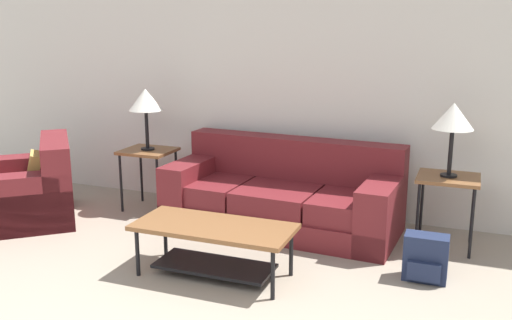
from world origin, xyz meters
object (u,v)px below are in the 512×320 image
at_px(couch, 283,197).
at_px(coffee_table, 214,238).
at_px(table_lamp_left, 146,101).
at_px(table_lamp_right, 453,118).
at_px(side_table_left, 148,157).
at_px(side_table_right, 448,185).
at_px(backpack, 426,258).
at_px(armchair, 28,191).

height_order(couch, coffee_table, couch).
bearing_deg(coffee_table, table_lamp_left, 136.85).
relative_size(coffee_table, table_lamp_right, 1.95).
height_order(coffee_table, side_table_left, side_table_left).
bearing_deg(side_table_right, backpack, -97.11).
distance_m(side_table_left, backpack, 2.99).
xyz_separation_m(table_lamp_right, backpack, (-0.09, -0.75, -0.97)).
xyz_separation_m(armchair, table_lamp_left, (0.94, 0.72, 0.86)).
xyz_separation_m(side_table_left, side_table_right, (2.96, 0.00, 0.00)).
distance_m(couch, table_lamp_left, 1.71).
xyz_separation_m(table_lamp_left, table_lamp_right, (2.96, 0.00, 0.00)).
distance_m(side_table_right, backpack, 0.85).
distance_m(table_lamp_left, table_lamp_right, 2.96).
distance_m(couch, armchair, 2.53).
bearing_deg(side_table_left, coffee_table, -43.15).
bearing_deg(side_table_left, backpack, -14.66).
xyz_separation_m(coffee_table, backpack, (1.53, 0.51, -0.13)).
height_order(side_table_left, backpack, side_table_left).
xyz_separation_m(couch, armchair, (-2.43, -0.71, -0.01)).
height_order(couch, table_lamp_left, table_lamp_left).
bearing_deg(side_table_left, couch, -0.54).
xyz_separation_m(couch, backpack, (1.39, -0.74, -0.12)).
relative_size(couch, table_lamp_right, 3.55).
height_order(armchair, coffee_table, armchair).
bearing_deg(armchair, coffee_table, -13.16).
distance_m(armchair, backpack, 3.82).
bearing_deg(backpack, side_table_right, 82.89).
relative_size(coffee_table, side_table_right, 1.92).
relative_size(side_table_left, table_lamp_left, 1.01).
distance_m(armchair, table_lamp_right, 4.07).
bearing_deg(side_table_right, couch, -179.46).
bearing_deg(coffee_table, backpack, 18.36).
bearing_deg(table_lamp_left, side_table_left, 0.00).
bearing_deg(couch, coffee_table, -96.55).
xyz_separation_m(couch, side_table_left, (-1.49, 0.01, 0.27)).
relative_size(couch, armchair, 1.57).
bearing_deg(table_lamp_right, side_table_right, 0.00).
height_order(side_table_left, side_table_right, same).
xyz_separation_m(side_table_left, backpack, (2.87, -0.75, -0.39)).
distance_m(armchair, table_lamp_left, 1.47).
xyz_separation_m(side_table_right, table_lamp_right, (-0.00, 0.00, 0.58)).
xyz_separation_m(couch, coffee_table, (-0.14, -1.24, 0.01)).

